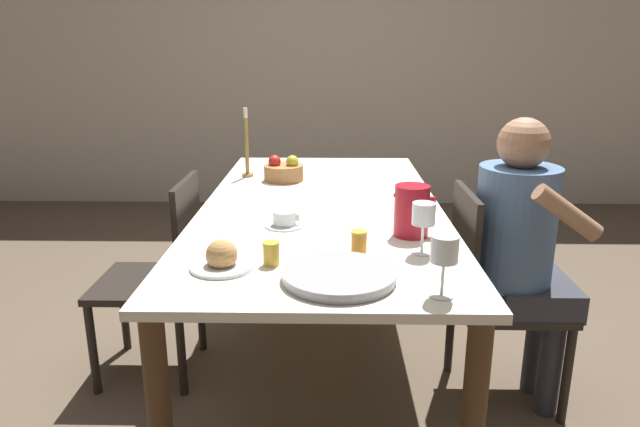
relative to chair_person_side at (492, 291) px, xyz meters
The scene contains 16 objects.
ground_plane 0.87m from the chair_person_side, 161.48° to the left, with size 20.00×20.00×0.00m, color brown.
wall_back 3.25m from the chair_person_side, 102.68° to the left, with size 10.00×0.06×2.60m.
dining_table 0.76m from the chair_person_side, 161.48° to the left, with size 1.00×2.06×0.77m.
chair_person_side is the anchor object (origin of this frame).
chair_opposite 1.39m from the chair_person_side, behind, with size 0.42×0.42×0.89m.
person_seated 0.24m from the chair_person_side, 25.53° to the right, with size 0.39×0.41×1.17m.
red_pitcher 0.56m from the chair_person_side, 153.98° to the right, with size 0.15×0.12×0.18m.
wine_glass_water 0.66m from the chair_person_side, 134.34° to the right, with size 0.07×0.07×0.17m.
wine_glass_juice 0.88m from the chair_person_side, 116.78° to the right, with size 0.07×0.07×0.17m.
teacup_near_person 0.89m from the chair_person_side, behind, with size 0.15×0.15×0.06m.
serving_tray 0.91m from the chair_person_side, 136.68° to the right, with size 0.33×0.33×0.03m.
bread_plate 1.15m from the chair_person_side, 152.93° to the right, with size 0.20×0.20×0.10m.
jam_jar_amber 1.01m from the chair_person_side, 150.61° to the right, with size 0.05×0.05×0.07m.
jam_jar_red 0.74m from the chair_person_side, 147.41° to the right, with size 0.05×0.05×0.07m.
fruit_bowl 1.16m from the chair_person_side, 142.85° to the left, with size 0.20×0.20×0.13m.
candlestick_tall 1.39m from the chair_person_side, 144.93° to the left, with size 0.06×0.06×0.35m.
Camera 1 is at (0.04, -2.35, 1.42)m, focal length 32.00 mm.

